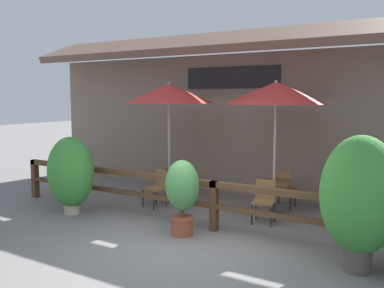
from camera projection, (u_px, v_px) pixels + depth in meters
The scene contains 15 objects.
ground_plane at pixel (184, 247), 7.21m from camera, with size 60.00×60.00×0.00m, color slate.
building_facade at pixel (275, 111), 10.43m from camera, with size 14.28×1.49×4.23m.
patio_railing at pixel (214, 195), 8.02m from camera, with size 10.40×0.14×0.95m.
patio_umbrella_near at pixel (169, 93), 10.12m from camera, with size 2.15×2.15×2.87m.
dining_table_near at pixel (169, 177), 10.35m from camera, with size 0.81×0.81×0.73m.
chair_near_streetside at pixel (157, 186), 9.78m from camera, with size 0.51×0.51×0.86m.
chair_near_wallside at pixel (182, 177), 10.90m from camera, with size 0.45×0.45×0.86m.
patio_umbrella_middle at pixel (276, 93), 8.89m from camera, with size 2.15×2.15×2.87m.
dining_table_middle at pixel (274, 188), 9.11m from camera, with size 0.81×0.81×0.73m.
chair_middle_streetside at pixel (264, 199), 8.56m from camera, with size 0.49×0.49×0.86m.
chair_middle_wallside at pixel (284, 187), 9.67m from camera, with size 0.44×0.44×0.86m.
potted_plant_entrance_palm at pixel (360, 197), 6.11m from camera, with size 1.14×1.02×1.99m.
potted_plant_tall_tropical at pixel (182, 192), 7.75m from camera, with size 0.64×0.58×1.39m.
potted_plant_broad_leaf at pixel (71, 173), 9.18m from camera, with size 1.05×0.94×1.67m.
potted_plant_small_flowering at pixel (354, 177), 9.07m from camera, with size 0.74×0.67×1.46m.
Camera 1 is at (3.79, -5.85, 2.54)m, focal length 40.00 mm.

